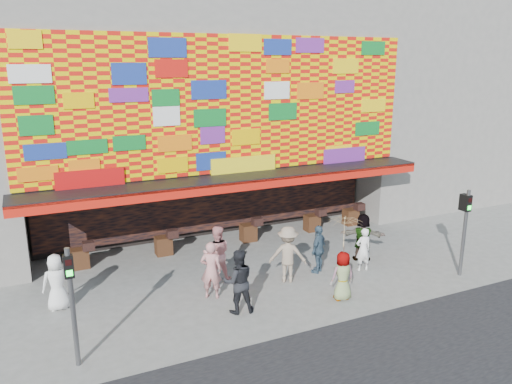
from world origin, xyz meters
TOP-DOWN VIEW (x-y plane):
  - ground at (0.00, 0.00)m, footprint 90.00×90.00m
  - shop_building at (0.00, 8.18)m, footprint 15.20×9.40m
  - neighbor_right at (13.00, 8.00)m, footprint 11.00×8.00m
  - signal_left at (-6.20, -1.50)m, footprint 0.22×0.20m
  - signal_right at (6.20, -1.50)m, footprint 0.22×0.20m
  - ped_a at (-6.41, 1.69)m, footprint 0.86×0.58m
  - ped_b at (-2.07, 0.50)m, footprint 0.79×0.70m
  - ped_c at (-1.68, -0.69)m, footprint 1.05×0.89m
  - ped_d at (0.61, 0.55)m, footprint 1.41×1.20m
  - ped_e at (1.93, 0.76)m, footprint 1.05×0.91m
  - ped_f at (3.98, 1.03)m, footprint 1.65×1.35m
  - ped_g at (1.51, -1.30)m, footprint 0.79×0.55m
  - ped_h at (3.43, 0.25)m, footprint 0.59×0.42m
  - ped_i at (-1.48, 1.58)m, footprint 1.09×0.95m
  - parasol at (1.51, -1.30)m, footprint 1.09×1.11m

SIDE VIEW (x-z plane):
  - ground at x=0.00m, z-range 0.00..0.00m
  - ped_h at x=3.43m, z-range 0.00..1.54m
  - ped_g at x=1.51m, z-range 0.00..1.54m
  - ped_e at x=1.93m, z-range 0.00..1.69m
  - ped_a at x=-6.41m, z-range 0.00..1.70m
  - ped_f at x=3.98m, z-range 0.00..1.76m
  - ped_b at x=-2.07m, z-range 0.00..1.82m
  - ped_i at x=-1.48m, z-range 0.00..1.90m
  - ped_d at x=0.61m, z-range 0.00..1.90m
  - ped_c at x=-1.68m, z-range 0.00..1.92m
  - signal_left at x=-6.20m, z-range 0.36..3.36m
  - signal_right at x=6.20m, z-range 0.36..3.36m
  - parasol at x=1.51m, z-range 1.22..3.13m
  - shop_building at x=0.00m, z-range 0.23..10.23m
  - neighbor_right at x=13.00m, z-range 0.00..12.00m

